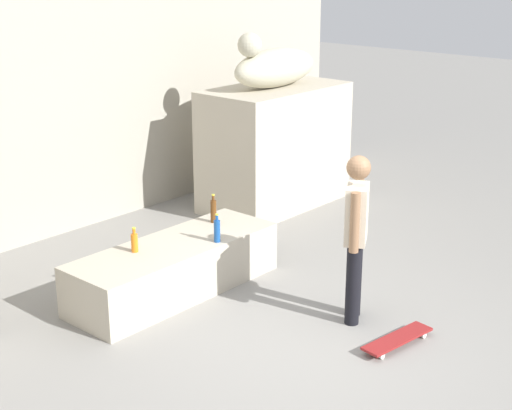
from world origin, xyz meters
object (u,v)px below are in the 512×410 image
(skateboard, at_px, (397,339))
(skater, at_px, (356,231))
(bottle_brown, at_px, (213,211))
(bottle_blue, at_px, (217,230))
(statue_reclining_right, at_px, (274,66))
(bottle_orange, at_px, (134,242))

(skateboard, bearing_deg, skater, 82.20)
(skater, distance_m, skateboard, 1.07)
(skater, height_order, bottle_brown, skater)
(bottle_brown, height_order, bottle_blue, bottle_brown)
(statue_reclining_right, bearing_deg, skater, 50.40)
(statue_reclining_right, distance_m, bottle_orange, 3.76)
(statue_reclining_right, relative_size, bottle_brown, 4.90)
(skater, relative_size, bottle_orange, 6.33)
(statue_reclining_right, xyz_separation_m, skateboard, (-2.43, -3.54, -1.91))
(bottle_blue, bearing_deg, bottle_brown, 47.70)
(skateboard, height_order, bottle_blue, bottle_blue)
(skateboard, bearing_deg, bottle_orange, 118.58)
(statue_reclining_right, xyz_separation_m, bottle_orange, (-3.38, -0.99, -1.32))
(bottle_brown, bearing_deg, statue_reclining_right, 23.69)
(statue_reclining_right, bearing_deg, bottle_brown, 21.75)
(skateboard, distance_m, bottle_orange, 2.78)
(skater, height_order, bottle_blue, skater)
(bottle_blue, bearing_deg, statue_reclining_right, 28.55)
(statue_reclining_right, xyz_separation_m, skater, (-2.25, -2.92, -1.05))
(bottle_orange, xyz_separation_m, bottle_blue, (0.76, -0.44, 0.02))
(bottle_orange, bearing_deg, statue_reclining_right, 16.31)
(skater, xyz_separation_m, bottle_blue, (-0.37, 1.49, -0.25))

